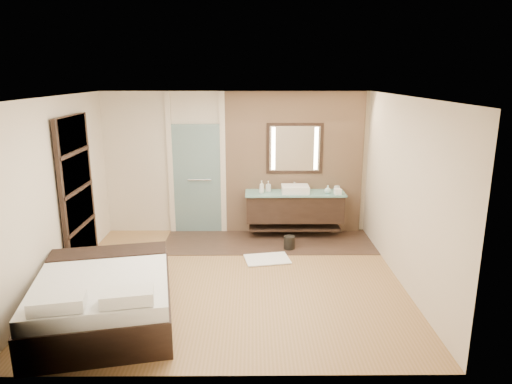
{
  "coord_description": "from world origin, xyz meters",
  "views": [
    {
      "loc": [
        0.31,
        -6.3,
        3.0
      ],
      "look_at": [
        0.36,
        0.6,
        1.21
      ],
      "focal_mm": 32.0,
      "sensor_mm": 36.0,
      "label": 1
    }
  ],
  "objects_px": {
    "mirror_unit": "(295,148)",
    "bed": "(104,297)",
    "waste_bin": "(289,243)",
    "vanity": "(295,207)"
  },
  "relations": [
    {
      "from": "mirror_unit",
      "to": "bed",
      "type": "height_order",
      "value": "mirror_unit"
    },
    {
      "from": "mirror_unit",
      "to": "waste_bin",
      "type": "relative_size",
      "value": 4.38
    },
    {
      "from": "mirror_unit",
      "to": "bed",
      "type": "xyz_separation_m",
      "value": [
        -2.63,
        -3.31,
        -1.33
      ]
    },
    {
      "from": "vanity",
      "to": "bed",
      "type": "bearing_deg",
      "value": -130.55
    },
    {
      "from": "bed",
      "to": "waste_bin",
      "type": "height_order",
      "value": "bed"
    },
    {
      "from": "mirror_unit",
      "to": "waste_bin",
      "type": "bearing_deg",
      "value": -98.95
    },
    {
      "from": "bed",
      "to": "waste_bin",
      "type": "xyz_separation_m",
      "value": [
        2.49,
        2.39,
        -0.2
      ]
    },
    {
      "from": "mirror_unit",
      "to": "bed",
      "type": "bearing_deg",
      "value": -128.45
    },
    {
      "from": "waste_bin",
      "to": "vanity",
      "type": "bearing_deg",
      "value": 78.02
    },
    {
      "from": "vanity",
      "to": "bed",
      "type": "height_order",
      "value": "vanity"
    }
  ]
}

